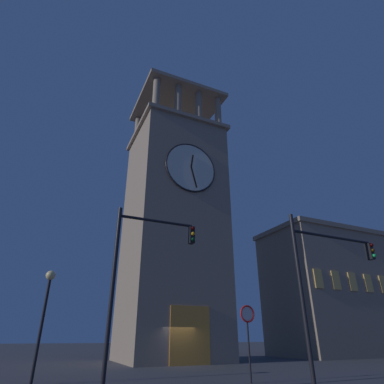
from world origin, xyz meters
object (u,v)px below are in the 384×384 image
clocktower (173,228)px  traffic_signal_mid (325,271)px  street_lamp (46,301)px  no_horn_sign (248,321)px  adjacent_wing_building (338,291)px  traffic_signal_near (140,265)px

clocktower → traffic_signal_mid: size_ratio=4.30×
street_lamp → no_horn_sign: bearing=159.0°
adjacent_wing_building → traffic_signal_mid: 26.68m
traffic_signal_mid → street_lamp: traffic_signal_mid is taller
traffic_signal_near → traffic_signal_mid: 7.63m
adjacent_wing_building → no_horn_sign: adjacent_wing_building is taller
no_horn_sign → clocktower: bearing=-96.0°
clocktower → no_horn_sign: bearing=84.0°
adjacent_wing_building → traffic_signal_near: 31.26m
traffic_signal_near → clocktower: bearing=-115.3°
traffic_signal_near → no_horn_sign: (-5.65, -1.19, -1.87)m
traffic_signal_near → traffic_signal_mid: bearing=161.6°
clocktower → no_horn_sign: size_ratio=8.82×
no_horn_sign → adjacent_wing_building: bearing=-147.7°
clocktower → traffic_signal_near: clocktower is taller
adjacent_wing_building → no_horn_sign: (21.72, 13.75, -4.03)m
adjacent_wing_building → no_horn_sign: bearing=32.3°
no_horn_sign → traffic_signal_near: bearing=11.9°
adjacent_wing_building → traffic_signal_mid: (20.13, 17.35, -2.25)m
adjacent_wing_building → clocktower: bearing=-0.3°
clocktower → traffic_signal_near: size_ratio=4.26×
street_lamp → no_horn_sign: 9.41m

